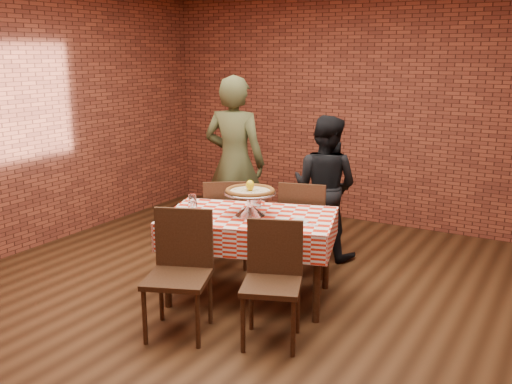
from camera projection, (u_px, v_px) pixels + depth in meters
ground at (237, 306)px, 4.89m from camera, size 6.00×6.00×0.00m
back_wall at (365, 107)px, 7.06m from camera, size 5.50×0.00×5.50m
table at (250, 257)px, 4.99m from camera, size 1.61×1.23×0.75m
tablecloth at (250, 228)px, 4.92m from camera, size 1.65×1.28×0.24m
pizza_stand at (250, 204)px, 4.86m from camera, size 0.51×0.51×0.20m
pizza at (250, 191)px, 4.84m from camera, size 0.47×0.47×0.03m
lemon at (250, 185)px, 4.82m from camera, size 0.08×0.08×0.09m
water_glass_left at (193, 209)px, 4.84m from camera, size 0.10×0.10×0.12m
water_glass_right at (192, 201)px, 5.11m from camera, size 0.10×0.10×0.12m
side_plate at (300, 221)px, 4.70m from camera, size 0.18×0.18×0.01m
sweetener_packet_a at (309, 225)px, 4.60m from camera, size 0.06×0.06×0.00m
sweetener_packet_b at (315, 225)px, 4.60m from camera, size 0.05×0.04×0.00m
condiment_caddy at (258, 199)px, 5.14m from camera, size 0.10×0.08×0.13m
chair_near_left at (177, 276)px, 4.31m from camera, size 0.60×0.60×0.94m
chair_near_right at (271, 286)px, 4.18m from camera, size 0.54×0.54×0.90m
chair_far_left at (225, 222)px, 5.74m from camera, size 0.60×0.60×0.91m
chair_far_right at (305, 226)px, 5.58m from camera, size 0.54×0.54×0.93m
diner_olive at (235, 163)px, 6.22m from camera, size 0.75×0.56×1.88m
diner_black at (325, 187)px, 5.96m from camera, size 0.74×0.59×1.49m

